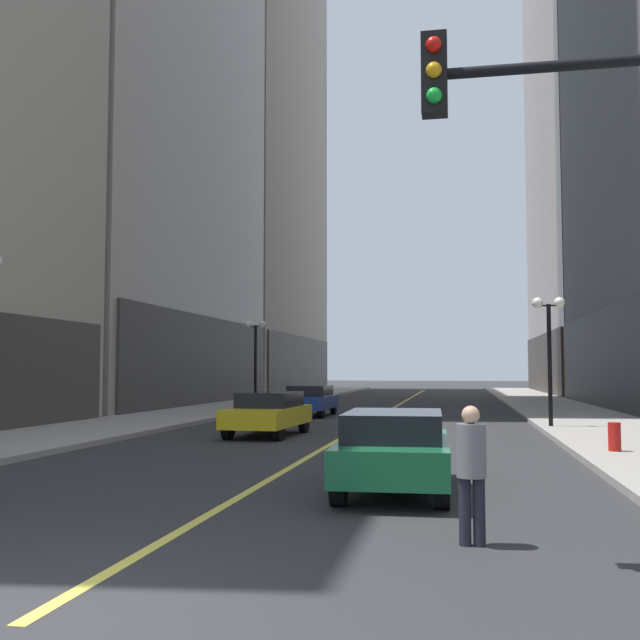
# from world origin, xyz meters

# --- Properties ---
(ground_plane) EXTENTS (200.00, 200.00, 0.00)m
(ground_plane) POSITION_xyz_m (0.00, 35.00, 0.00)
(ground_plane) COLOR #2D2D30
(sidewalk_left) EXTENTS (4.50, 78.00, 0.15)m
(sidewalk_left) POSITION_xyz_m (-8.25, 35.00, 0.07)
(sidewalk_left) COLOR #9E9991
(sidewalk_left) RESTS_ON ground
(sidewalk_right) EXTENTS (4.50, 78.00, 0.15)m
(sidewalk_right) POSITION_xyz_m (8.25, 35.00, 0.07)
(sidewalk_right) COLOR #9E9991
(sidewalk_right) RESTS_ON ground
(lane_centre_stripe) EXTENTS (0.16, 70.00, 0.01)m
(lane_centre_stripe) POSITION_xyz_m (0.00, 35.00, 0.00)
(lane_centre_stripe) COLOR #E5D64C
(lane_centre_stripe) RESTS_ON ground
(building_left_far) EXTENTS (15.77, 26.00, 42.87)m
(building_left_far) POSITION_xyz_m (-18.28, 60.00, 21.37)
(building_left_far) COLOR #A8A399
(building_left_far) RESTS_ON ground
(building_right_far) EXTENTS (14.87, 26.00, 47.45)m
(building_right_far) POSITION_xyz_m (17.83, 60.00, 23.65)
(building_right_far) COLOR gray
(building_right_far) RESTS_ON ground
(car_green) EXTENTS (1.87, 4.28, 1.32)m
(car_green) POSITION_xyz_m (2.37, 6.93, 0.72)
(car_green) COLOR #196038
(car_green) RESTS_ON ground
(car_yellow) EXTENTS (1.93, 4.19, 1.32)m
(car_yellow) POSITION_xyz_m (-2.30, 16.62, 0.72)
(car_yellow) COLOR yellow
(car_yellow) RESTS_ON ground
(car_blue) EXTENTS (1.93, 4.08, 1.32)m
(car_blue) POSITION_xyz_m (-3.02, 26.49, 0.72)
(car_blue) COLOR navy
(car_blue) RESTS_ON ground
(pedestrian_in_grey_suit) EXTENTS (0.35, 0.35, 1.59)m
(pedestrian_in_grey_suit) POSITION_xyz_m (3.55, 3.36, 0.92)
(pedestrian_in_grey_suit) COLOR black
(pedestrian_in_grey_suit) RESTS_ON ground
(street_lamp_left_far) EXTENTS (1.06, 0.36, 4.43)m
(street_lamp_left_far) POSITION_xyz_m (-6.40, 29.79, 3.26)
(street_lamp_left_far) COLOR black
(street_lamp_left_far) RESTS_ON ground
(street_lamp_right_mid) EXTENTS (1.06, 0.36, 4.43)m
(street_lamp_right_mid) POSITION_xyz_m (6.40, 20.24, 3.26)
(street_lamp_right_mid) COLOR black
(street_lamp_right_mid) RESTS_ON ground
(fire_hydrant_right) EXTENTS (0.28, 0.28, 0.80)m
(fire_hydrant_right) POSITION_xyz_m (6.90, 12.59, 0.40)
(fire_hydrant_right) COLOR red
(fire_hydrant_right) RESTS_ON ground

